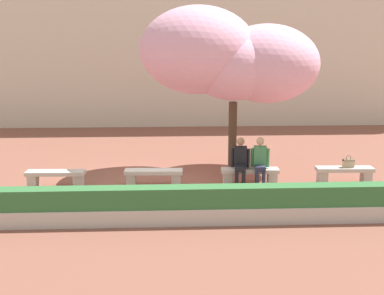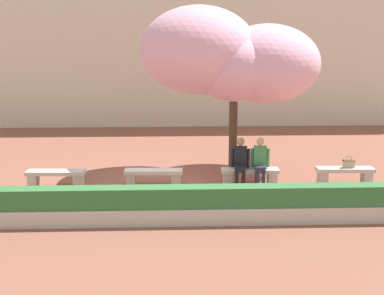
% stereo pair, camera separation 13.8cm
% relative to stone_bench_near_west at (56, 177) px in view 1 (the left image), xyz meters
% --- Properties ---
extents(ground_plane, '(100.00, 100.00, 0.00)m').
position_rel_stone_bench_near_west_xyz_m(ground_plane, '(2.58, 0.00, -0.29)').
color(ground_plane, brown).
extents(building_facade, '(28.00, 4.00, 8.53)m').
position_rel_stone_bench_near_west_xyz_m(building_facade, '(2.58, 11.67, 3.97)').
color(building_facade, beige).
rests_on(building_facade, ground).
extents(stone_bench_near_west, '(1.55, 0.48, 0.45)m').
position_rel_stone_bench_near_west_xyz_m(stone_bench_near_west, '(0.00, 0.00, 0.00)').
color(stone_bench_near_west, '#BCB7AD').
rests_on(stone_bench_near_west, ground).
extents(stone_bench_center, '(1.55, 0.48, 0.45)m').
position_rel_stone_bench_near_west_xyz_m(stone_bench_center, '(2.58, 0.00, 0.00)').
color(stone_bench_center, '#BCB7AD').
rests_on(stone_bench_center, ground).
extents(stone_bench_near_east, '(1.55, 0.48, 0.45)m').
position_rel_stone_bench_near_west_xyz_m(stone_bench_near_east, '(5.15, 0.00, 0.00)').
color(stone_bench_near_east, '#BCB7AD').
rests_on(stone_bench_near_east, ground).
extents(stone_bench_east_end, '(1.55, 0.48, 0.45)m').
position_rel_stone_bench_near_west_xyz_m(stone_bench_east_end, '(7.73, 0.00, 0.00)').
color(stone_bench_east_end, '#BCB7AD').
rests_on(stone_bench_east_end, ground).
extents(person_seated_left, '(0.51, 0.72, 1.29)m').
position_rel_stone_bench_near_west_xyz_m(person_seated_left, '(4.88, -0.05, 0.40)').
color(person_seated_left, black).
rests_on(person_seated_left, ground).
extents(person_seated_right, '(0.51, 0.71, 1.29)m').
position_rel_stone_bench_near_west_xyz_m(person_seated_right, '(5.41, -0.05, 0.40)').
color(person_seated_right, black).
rests_on(person_seated_right, ground).
extents(handbag, '(0.30, 0.15, 0.34)m').
position_rel_stone_bench_near_west_xyz_m(handbag, '(7.82, 0.01, 0.28)').
color(handbag, tan).
rests_on(handbag, stone_bench_east_end).
extents(cherry_tree_main, '(5.17, 3.39, 4.79)m').
position_rel_stone_bench_near_west_xyz_m(cherry_tree_main, '(4.78, 1.59, 3.01)').
color(cherry_tree_main, '#473323').
rests_on(cherry_tree_main, ground).
extents(planter_hedge_foreground, '(16.54, 0.50, 0.80)m').
position_rel_stone_bench_near_west_xyz_m(planter_hedge_foreground, '(2.58, -2.93, 0.09)').
color(planter_hedge_foreground, '#BCB7AD').
rests_on(planter_hedge_foreground, ground).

